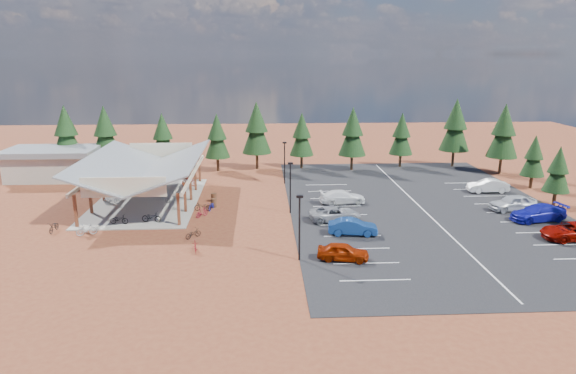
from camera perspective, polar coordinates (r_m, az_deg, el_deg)
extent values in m
plane|color=maroon|center=(49.02, -5.47, -3.69)|extent=(140.00, 140.00, 0.00)
cube|color=black|center=(54.33, 14.57, -2.26)|extent=(27.00, 44.00, 0.04)
cube|color=gray|center=(56.97, -15.29, -1.50)|extent=(10.60, 18.60, 0.10)
cube|color=#532E17|center=(50.05, -22.54, -2.47)|extent=(0.25, 0.25, 3.00)
cube|color=#532E17|center=(53.87, -21.10, -1.17)|extent=(0.25, 0.25, 3.00)
cube|color=#532E17|center=(57.74, -19.86, -0.05)|extent=(0.25, 0.25, 3.00)
cube|color=#532E17|center=(61.65, -18.77, 0.93)|extent=(0.25, 0.25, 3.00)
cube|color=#532E17|center=(65.60, -17.81, 1.80)|extent=(0.25, 0.25, 3.00)
cube|color=#532E17|center=(47.76, -12.07, -2.44)|extent=(0.25, 0.25, 3.00)
cube|color=#532E17|center=(51.74, -11.37, -1.08)|extent=(0.25, 0.25, 3.00)
cube|color=#532E17|center=(55.76, -10.77, 0.08)|extent=(0.25, 0.25, 3.00)
cube|color=#532E17|center=(59.81, -10.26, 1.08)|extent=(0.25, 0.25, 3.00)
cube|color=#532E17|center=(63.87, -9.81, 1.96)|extent=(0.25, 0.25, 3.00)
cube|color=beige|center=(57.52, -20.36, 1.39)|extent=(0.22, 18.00, 0.35)
cube|color=beige|center=(55.36, -10.44, 1.59)|extent=(0.22, 18.00, 0.35)
cube|color=slate|center=(56.74, -18.42, 2.32)|extent=(5.85, 19.40, 2.13)
cube|color=slate|center=(55.48, -12.63, 2.45)|extent=(5.85, 19.40, 2.13)
cube|color=beige|center=(47.54, -17.81, -0.02)|extent=(7.50, 0.15, 1.80)
cube|color=beige|center=(64.71, -13.89, 3.98)|extent=(7.50, 0.15, 1.80)
cube|color=#ADA593|center=(70.97, -24.65, 2.09)|extent=(10.00, 6.00, 3.20)
cube|color=slate|center=(70.62, -24.82, 3.63)|extent=(11.00, 7.00, 0.70)
cylinder|color=black|center=(38.80, 1.28, -4.70)|extent=(0.14, 0.14, 5.00)
cube|color=black|center=(38.03, 1.30, -1.07)|extent=(0.50, 0.25, 0.18)
cylinder|color=black|center=(50.26, 0.26, -0.19)|extent=(0.14, 0.14, 5.00)
cube|color=black|center=(49.67, 0.26, 2.65)|extent=(0.50, 0.25, 0.18)
cylinder|color=black|center=(61.92, -0.38, 2.63)|extent=(0.14, 0.14, 5.00)
cube|color=black|center=(61.45, -0.38, 4.96)|extent=(0.50, 0.25, 0.18)
cylinder|color=#482C1A|center=(53.36, -8.26, -1.75)|extent=(0.60, 0.60, 0.90)
cylinder|color=#482C1A|center=(55.35, -8.24, -1.15)|extent=(0.60, 0.60, 0.90)
cylinder|color=#382314|center=(73.93, -23.10, 2.30)|extent=(0.36, 0.36, 2.19)
cone|color=black|center=(73.31, -23.39, 5.15)|extent=(3.86, 3.86, 5.26)
cone|color=black|center=(73.03, -23.56, 6.84)|extent=(2.98, 2.98, 3.95)
cylinder|color=#382314|center=(72.14, -19.36, 2.36)|extent=(0.36, 0.36, 2.17)
cone|color=black|center=(71.50, -19.60, 5.25)|extent=(3.82, 3.82, 5.21)
cone|color=black|center=(71.22, -19.75, 6.97)|extent=(2.95, 2.95, 3.91)
cylinder|color=#382314|center=(70.77, -13.56, 2.46)|extent=(0.36, 0.36, 1.92)
cone|color=black|center=(70.18, -13.72, 5.06)|extent=(3.38, 3.38, 4.61)
cone|color=black|center=(69.91, -13.82, 6.61)|extent=(2.61, 2.61, 3.45)
cylinder|color=#382314|center=(69.69, -7.78, 2.53)|extent=(0.36, 0.36, 1.89)
cone|color=black|center=(69.10, -7.88, 5.14)|extent=(3.33, 3.33, 4.54)
cone|color=black|center=(68.82, -7.93, 6.69)|extent=(2.57, 2.57, 3.40)
cylinder|color=#382314|center=(70.46, -3.46, 2.92)|extent=(0.36, 0.36, 2.25)
cone|color=black|center=(69.79, -3.50, 5.99)|extent=(3.95, 3.95, 5.39)
cone|color=black|center=(69.50, -3.53, 7.83)|extent=(3.06, 3.06, 4.04)
cylinder|color=#382314|center=(70.69, 1.52, 2.83)|extent=(0.36, 0.36, 1.88)
cone|color=black|center=(70.11, 1.53, 5.38)|extent=(3.30, 3.30, 4.50)
cone|color=black|center=(69.84, 1.54, 6.90)|extent=(2.55, 2.55, 3.38)
cylinder|color=#382314|center=(70.09, 7.09, 2.71)|extent=(0.36, 0.36, 2.09)
cone|color=black|center=(69.46, 7.18, 5.58)|extent=(3.68, 3.68, 5.02)
cone|color=black|center=(69.17, 7.23, 7.29)|extent=(2.84, 2.84, 3.76)
cylinder|color=#382314|center=(73.24, 12.34, 2.90)|extent=(0.36, 0.36, 1.85)
cone|color=black|center=(72.69, 12.48, 5.32)|extent=(3.25, 3.25, 4.44)
cone|color=black|center=(72.43, 12.56, 6.77)|extent=(2.51, 2.51, 3.33)
cylinder|color=#382314|center=(75.47, 17.84, 3.05)|extent=(0.36, 0.36, 2.31)
cone|color=black|center=(74.83, 18.08, 6.00)|extent=(4.07, 4.07, 5.55)
cone|color=black|center=(74.55, 18.21, 7.76)|extent=(3.15, 3.15, 4.16)
cylinder|color=#382314|center=(60.05, 27.47, -1.13)|extent=(0.36, 0.36, 1.53)
cone|color=black|center=(59.48, 27.76, 1.29)|extent=(2.69, 2.69, 3.67)
cone|color=black|center=(59.19, 27.94, 2.73)|extent=(2.08, 2.08, 2.75)
cylinder|color=#382314|center=(66.56, 25.37, 0.52)|extent=(0.36, 0.36, 1.54)
cone|color=black|center=(66.04, 25.62, 2.73)|extent=(2.71, 2.71, 3.69)
cone|color=black|center=(65.78, 25.76, 4.04)|extent=(2.09, 2.09, 2.77)
cylinder|color=#382314|center=(73.06, 22.50, 2.25)|extent=(0.36, 0.36, 2.24)
cone|color=black|center=(72.42, 22.79, 5.20)|extent=(3.95, 3.95, 5.39)
cone|color=black|center=(72.13, 22.97, 6.95)|extent=(3.05, 3.05, 4.04)
imported|color=black|center=(49.81, -18.27, -3.43)|extent=(1.73, 0.72, 0.89)
imported|color=gray|center=(56.55, -19.00, -1.32)|extent=(1.69, 0.61, 0.99)
imported|color=#10319D|center=(59.28, -16.34, -0.45)|extent=(1.80, 0.93, 0.90)
imported|color=maroon|center=(64.47, -15.85, 0.81)|extent=(1.69, 0.87, 0.98)
imported|color=black|center=(49.46, -14.93, -3.25)|extent=(1.95, 0.98, 0.98)
imported|color=gray|center=(55.07, -12.80, -1.33)|extent=(1.61, 0.81, 0.93)
imported|color=navy|center=(58.55, -14.11, -0.47)|extent=(1.79, 0.77, 0.91)
imported|color=maroon|center=(61.90, -10.93, 0.59)|extent=(1.85, 0.80, 1.07)
imported|color=black|center=(50.06, -24.56, -4.04)|extent=(0.70, 1.80, 0.93)
imported|color=gray|center=(47.97, -21.48, -4.42)|extent=(1.81, 1.17, 1.06)
imported|color=maroon|center=(41.63, -10.27, -6.53)|extent=(0.71, 1.64, 0.95)
imported|color=black|center=(44.80, -10.50, -5.10)|extent=(1.49, 1.46, 0.82)
imported|color=#1C259D|center=(52.39, -8.50, -2.10)|extent=(0.89, 1.69, 0.84)
imported|color=maroon|center=(50.32, -9.56, -2.78)|extent=(1.33, 1.50, 0.94)
imported|color=black|center=(52.24, -9.45, -2.15)|extent=(1.78, 0.79, 0.91)
imported|color=#932203|center=(39.56, 6.15, -7.16)|extent=(4.16, 2.33, 1.34)
imported|color=navy|center=(45.03, 7.21, -4.41)|extent=(4.44, 2.03, 1.41)
imported|color=#929499|center=(48.55, 5.24, -2.98)|extent=(5.12, 2.84, 1.36)
imported|color=white|center=(54.22, 6.07, -1.10)|extent=(4.97, 2.46, 1.39)
imported|color=#7D0901|center=(49.77, 29.03, -4.32)|extent=(5.33, 2.73, 1.44)
imported|color=#13169D|center=(53.75, 26.02, -2.59)|extent=(5.61, 3.03, 1.54)
imported|color=#B5B8BE|center=(56.18, 23.69, -1.61)|extent=(4.90, 2.51, 1.60)
imported|color=silver|center=(62.52, 21.31, 0.12)|extent=(4.56, 1.73, 1.48)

